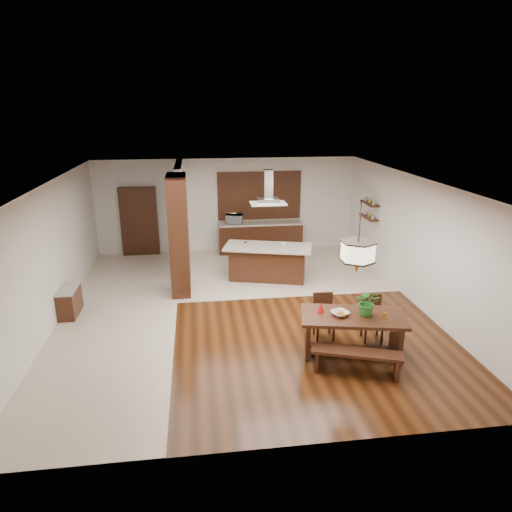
{
  "coord_description": "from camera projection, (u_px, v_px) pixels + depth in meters",
  "views": [
    {
      "loc": [
        -0.97,
        -9.46,
        4.4
      ],
      "look_at": [
        0.3,
        0.0,
        1.25
      ],
      "focal_mm": 32.0,
      "sensor_mm": 36.0,
      "label": 1
    }
  ],
  "objects": [
    {
      "name": "room_shell",
      "position": [
        242.0,
        221.0,
        9.76
      ],
      "size": [
        9.0,
        9.04,
        2.92
      ],
      "color": "black",
      "rests_on": "ground"
    },
    {
      "name": "tile_hallway",
      "position": [
        119.0,
        315.0,
        10.06
      ],
      "size": [
        2.5,
        9.0,
        0.01
      ],
      "primitive_type": "cube",
      "color": "beige",
      "rests_on": "ground"
    },
    {
      "name": "tile_kitchen",
      "position": [
        277.0,
        269.0,
        12.92
      ],
      "size": [
        5.5,
        4.0,
        0.01
      ],
      "primitive_type": "cube",
      "color": "beige",
      "rests_on": "ground"
    },
    {
      "name": "soffit_band",
      "position": [
        242.0,
        182.0,
        9.5
      ],
      "size": [
        8.0,
        9.0,
        0.02
      ],
      "primitive_type": "cube",
      "color": "#3E1E0F",
      "rests_on": "room_shell"
    },
    {
      "name": "partition_pier",
      "position": [
        179.0,
        235.0,
        10.91
      ],
      "size": [
        0.45,
        1.0,
        2.9
      ],
      "primitive_type": "cube",
      "color": "black",
      "rests_on": "ground"
    },
    {
      "name": "partition_stub",
      "position": [
        181.0,
        216.0,
        12.88
      ],
      "size": [
        0.18,
        2.4,
        2.9
      ],
      "primitive_type": "cube",
      "color": "silver",
      "rests_on": "ground"
    },
    {
      "name": "hallway_console",
      "position": [
        70.0,
        301.0,
        10.02
      ],
      "size": [
        0.37,
        0.88,
        0.63
      ],
      "primitive_type": "cube",
      "color": "black",
      "rests_on": "ground"
    },
    {
      "name": "hallway_doorway",
      "position": [
        139.0,
        222.0,
        13.88
      ],
      "size": [
        1.1,
        0.2,
        2.1
      ],
      "primitive_type": "cube",
      "color": "black",
      "rests_on": "ground"
    },
    {
      "name": "rear_counter",
      "position": [
        260.0,
        237.0,
        14.34
      ],
      "size": [
        2.6,
        0.62,
        0.95
      ],
      "color": "black",
      "rests_on": "ground"
    },
    {
      "name": "kitchen_window",
      "position": [
        259.0,
        195.0,
        14.18
      ],
      "size": [
        2.6,
        0.08,
        1.5
      ],
      "primitive_type": "cube",
      "color": "#A56931",
      "rests_on": "room_shell"
    },
    {
      "name": "shelf_lower",
      "position": [
        369.0,
        217.0,
        12.91
      ],
      "size": [
        0.26,
        0.9,
        0.04
      ],
      "primitive_type": "cube",
      "color": "black",
      "rests_on": "room_shell"
    },
    {
      "name": "shelf_upper",
      "position": [
        370.0,
        203.0,
        12.78
      ],
      "size": [
        0.26,
        0.9,
        0.04
      ],
      "primitive_type": "cube",
      "color": "black",
      "rests_on": "room_shell"
    },
    {
      "name": "dining_table",
      "position": [
        352.0,
        325.0,
        8.35
      ],
      "size": [
        2.03,
        1.3,
        0.78
      ],
      "rotation": [
        0.0,
        0.0,
        -0.21
      ],
      "color": "black",
      "rests_on": "ground"
    },
    {
      "name": "dining_bench",
      "position": [
        356.0,
        362.0,
        7.82
      ],
      "size": [
        1.55,
        0.83,
        0.43
      ],
      "primitive_type": null,
      "rotation": [
        0.0,
        0.0,
        -0.34
      ],
      "color": "black",
      "rests_on": "ground"
    },
    {
      "name": "dining_chair_left",
      "position": [
        324.0,
        317.0,
        8.96
      ],
      "size": [
        0.41,
        0.41,
        0.9
      ],
      "primitive_type": null,
      "rotation": [
        0.0,
        0.0,
        -0.03
      ],
      "color": "black",
      "rests_on": "ground"
    },
    {
      "name": "dining_chair_right",
      "position": [
        373.0,
        319.0,
        8.9
      ],
      "size": [
        0.44,
        0.44,
        0.9
      ],
      "primitive_type": null,
      "rotation": [
        0.0,
        0.0,
        -0.11
      ],
      "color": "black",
      "rests_on": "ground"
    },
    {
      "name": "pendant_lantern",
      "position": [
        359.0,
        238.0,
        7.83
      ],
      "size": [
        0.64,
        0.64,
        1.31
      ],
      "primitive_type": null,
      "color": "beige",
      "rests_on": "room_shell"
    },
    {
      "name": "foliage_plant",
      "position": [
        368.0,
        302.0,
        8.21
      ],
      "size": [
        0.57,
        0.53,
        0.5
      ],
      "primitive_type": "imported",
      "rotation": [
        0.0,
        0.0,
        -0.4
      ],
      "color": "#277125",
      "rests_on": "dining_table"
    },
    {
      "name": "fruit_bowl",
      "position": [
        340.0,
        313.0,
        8.27
      ],
      "size": [
        0.4,
        0.4,
        0.08
      ],
      "primitive_type": "imported",
      "rotation": [
        0.0,
        0.0,
        0.34
      ],
      "color": "beige",
      "rests_on": "dining_table"
    },
    {
      "name": "napkin_cone",
      "position": [
        321.0,
        307.0,
        8.36
      ],
      "size": [
        0.14,
        0.14,
        0.2
      ],
      "primitive_type": "cone",
      "rotation": [
        0.0,
        0.0,
        0.13
      ],
      "color": "#B4170C",
      "rests_on": "dining_table"
    },
    {
      "name": "gold_ornament",
      "position": [
        385.0,
        315.0,
        8.16
      ],
      "size": [
        0.09,
        0.09,
        0.1
      ],
      "primitive_type": "cylinder",
      "rotation": [
        0.0,
        0.0,
        -0.3
      ],
      "color": "gold",
      "rests_on": "dining_table"
    },
    {
      "name": "kitchen_island",
      "position": [
        268.0,
        262.0,
        12.03
      ],
      "size": [
        2.43,
        1.55,
        0.93
      ],
      "rotation": [
        0.0,
        0.0,
        -0.27
      ],
      "color": "black",
      "rests_on": "ground"
    },
    {
      "name": "range_hood",
      "position": [
        268.0,
        187.0,
        11.41
      ],
      "size": [
        0.9,
        0.55,
        0.87
      ],
      "primitive_type": null,
      "color": "silver",
      "rests_on": "room_shell"
    },
    {
      "name": "island_cup",
      "position": [
        283.0,
        244.0,
        11.83
      ],
      "size": [
        0.17,
        0.17,
        0.1
      ],
      "primitive_type": "imported",
      "rotation": [
        0.0,
        0.0,
        -0.41
      ],
      "color": "silver",
      "rests_on": "kitchen_island"
    },
    {
      "name": "microwave",
      "position": [
        234.0,
        219.0,
        14.03
      ],
      "size": [
        0.56,
        0.43,
        0.28
      ],
      "primitive_type": "imported",
      "rotation": [
        0.0,
        0.0,
        -0.17
      ],
      "color": "#B0B2B7",
      "rests_on": "rear_counter"
    }
  ]
}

